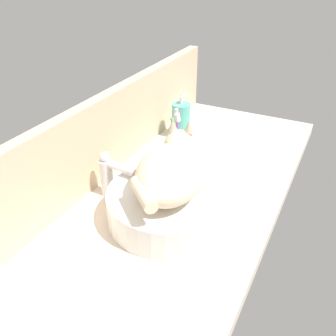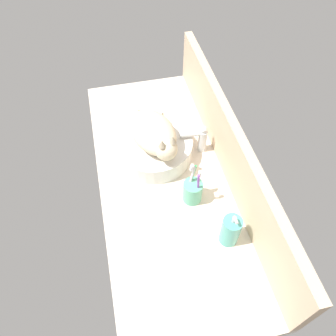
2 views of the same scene
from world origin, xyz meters
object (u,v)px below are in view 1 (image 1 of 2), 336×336
(cat, at_px, (171,170))
(toothbrush_cup, at_px, (178,151))
(faucet, at_px, (110,173))
(sink_basin, at_px, (170,205))
(soap_dispenser, at_px, (181,120))

(cat, relative_size, toothbrush_cup, 1.71)
(faucet, bearing_deg, sink_basin, -94.98)
(sink_basin, xyz_separation_m, toothbrush_cup, (0.25, 0.10, 0.01))
(faucet, distance_m, toothbrush_cup, 0.26)
(faucet, bearing_deg, soap_dispenser, -2.25)
(sink_basin, distance_m, toothbrush_cup, 0.27)
(faucet, xyz_separation_m, toothbrush_cup, (0.24, -0.10, -0.02))
(cat, distance_m, soap_dispenser, 0.48)
(cat, distance_m, faucet, 0.20)
(sink_basin, height_order, faucet, faucet)
(sink_basin, bearing_deg, toothbrush_cup, 21.44)
(faucet, distance_m, soap_dispenser, 0.43)
(sink_basin, distance_m, cat, 0.10)
(cat, relative_size, soap_dispenser, 2.00)
(cat, height_order, soap_dispenser, cat)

